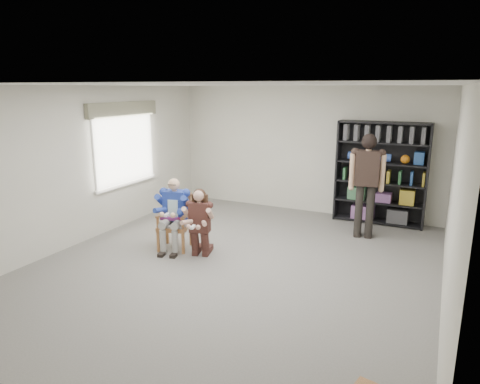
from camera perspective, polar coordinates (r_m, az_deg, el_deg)
The scene contains 8 objects.
room_shell at distance 6.50m, azimuth -0.72°, elevation 1.67°, with size 6.00×7.00×2.80m, color beige, non-canonical shape.
floor at distance 6.93m, azimuth -0.68°, elevation -9.71°, with size 6.00×7.00×0.01m, color slate.
window_left at distance 8.92m, azimuth -15.04°, elevation 6.02°, with size 0.16×2.00×1.75m, color silver, non-canonical shape.
armchair at distance 7.53m, azimuth -8.75°, elevation -3.99°, with size 0.56×0.55×0.97m, color brown, non-canonical shape.
seated_man at distance 7.48m, azimuth -8.79°, elevation -2.93°, with size 0.55×0.76×1.27m, color navy, non-canonical shape.
kneeling_woman at distance 7.10m, azimuth -5.45°, elevation -4.20°, with size 0.49×0.78×1.16m, color #351C18, non-canonical shape.
bookshelf at distance 9.20m, azimuth 18.24°, elevation 2.36°, with size 1.80×0.38×2.10m, color black, non-canonical shape.
standing_man at distance 8.21m, azimuth 16.44°, elevation 0.59°, with size 0.60×0.33×1.94m, color black, non-canonical shape.
Camera 1 is at (2.84, -5.68, 2.77)m, focal length 32.00 mm.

